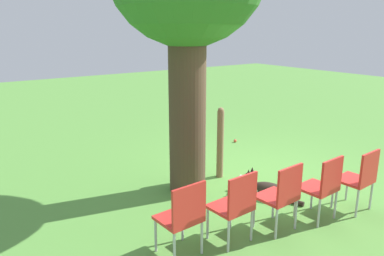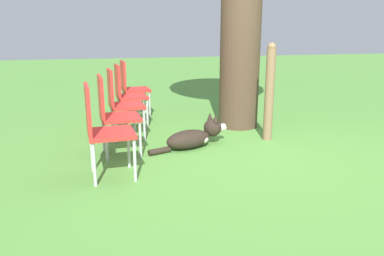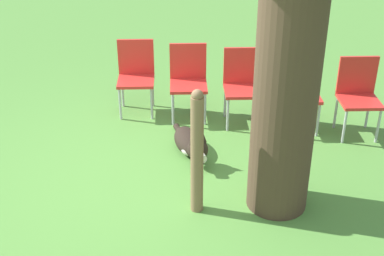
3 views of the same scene
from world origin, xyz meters
name	(u,v)px [view 3 (image 3 of 3)]	position (x,y,z in m)	size (l,w,h in m)	color
ground_plane	(163,183)	(0.00, 0.00, 0.00)	(30.00, 30.00, 0.00)	#56933D
dog	(191,144)	(-0.57, 0.26, 0.13)	(1.02, 0.47, 0.38)	#2D231C
fence_post	(197,152)	(0.41, 0.34, 0.61)	(0.11, 0.11, 1.21)	#846647
red_chair_0	(136,72)	(-1.64, -0.44, 0.51)	(0.44, 0.46, 0.89)	red
red_chair_1	(188,77)	(-1.52, 0.20, 0.51)	(0.44, 0.46, 0.89)	red
red_chair_2	(243,81)	(-1.39, 0.85, 0.51)	(0.44, 0.46, 0.89)	red
red_chair_3	(299,86)	(-1.26, 1.49, 0.51)	(0.44, 0.46, 0.89)	red
red_chair_4	(358,92)	(-1.14, 2.14, 0.51)	(0.44, 0.46, 0.89)	red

